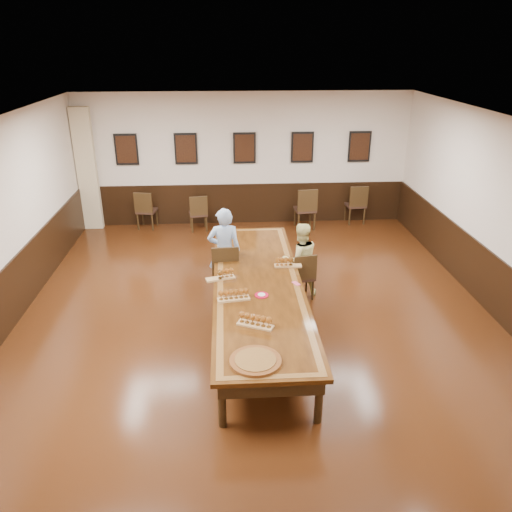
{
  "coord_description": "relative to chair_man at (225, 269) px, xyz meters",
  "views": [
    {
      "loc": [
        -0.47,
        -7.05,
        4.29
      ],
      "look_at": [
        0.0,
        0.5,
        1.0
      ],
      "focal_mm": 35.0,
      "sensor_mm": 36.0,
      "label": 1
    }
  ],
  "objects": [
    {
      "name": "floor",
      "position": [
        0.52,
        -1.08,
        -0.52
      ],
      "size": [
        8.0,
        10.0,
        0.02
      ],
      "primitive_type": "cube",
      "color": "black",
      "rests_on": "ground"
    },
    {
      "name": "curtain",
      "position": [
        -3.23,
        3.74,
        0.94
      ],
      "size": [
        0.45,
        0.18,
        2.9
      ],
      "primitive_type": "cube",
      "color": "tan",
      "rests_on": "floor"
    },
    {
      "name": "spare_chair_c",
      "position": [
        1.97,
        3.39,
        0.01
      ],
      "size": [
        0.53,
        0.57,
        1.03
      ],
      "primitive_type": null,
      "rotation": [
        0.0,
        0.0,
        3.23
      ],
      "color": "#301D15",
      "rests_on": "floor"
    },
    {
      "name": "flight_c",
      "position": [
        0.12,
        -1.62,
        0.33
      ],
      "size": [
        0.49,
        0.22,
        0.18
      ],
      "color": "#A57945",
      "rests_on": "conference_table"
    },
    {
      "name": "flight_d",
      "position": [
        0.4,
        -2.37,
        0.33
      ],
      "size": [
        0.51,
        0.34,
        0.19
      ],
      "color": "#A57945",
      "rests_on": "conference_table"
    },
    {
      "name": "spare_chair_d",
      "position": [
        3.3,
        3.73,
        -0.01
      ],
      "size": [
        0.51,
        0.54,
        0.99
      ],
      "primitive_type": null,
      "rotation": [
        0.0,
        0.0,
        3.23
      ],
      "color": "#301D15",
      "rests_on": "floor"
    },
    {
      "name": "chair_woman",
      "position": [
        1.36,
        -0.18,
        -0.07
      ],
      "size": [
        0.49,
        0.52,
        0.88
      ],
      "primitive_type": null,
      "rotation": [
        0.0,
        0.0,
        3.34
      ],
      "color": "#301D15",
      "rests_on": "floor"
    },
    {
      "name": "flight_b",
      "position": [
        1.05,
        -0.49,
        0.32
      ],
      "size": [
        0.46,
        0.15,
        0.17
      ],
      "color": "#A57945",
      "rests_on": "conference_table"
    },
    {
      "name": "carved_platter",
      "position": [
        0.35,
        -3.19,
        0.27
      ],
      "size": [
        0.76,
        0.76,
        0.05
      ],
      "color": "#542910",
      "rests_on": "conference_table"
    },
    {
      "name": "red_plate_grp",
      "position": [
        0.55,
        -1.51,
        0.25
      ],
      "size": [
        0.21,
        0.21,
        0.03
      ],
      "color": "#B30B29",
      "rests_on": "conference_table"
    },
    {
      "name": "spare_chair_a",
      "position": [
        -1.9,
        3.65,
        -0.03
      ],
      "size": [
        0.53,
        0.56,
        0.95
      ],
      "primitive_type": null,
      "rotation": [
        0.0,
        0.0,
        2.96
      ],
      "color": "#301D15",
      "rests_on": "floor"
    },
    {
      "name": "ceiling",
      "position": [
        0.52,
        -1.08,
        2.7
      ],
      "size": [
        8.0,
        10.0,
        0.02
      ],
      "primitive_type": "cube",
      "color": "white",
      "rests_on": "floor"
    },
    {
      "name": "spare_chair_b",
      "position": [
        -0.64,
        3.42,
        -0.06
      ],
      "size": [
        0.49,
        0.52,
        0.9
      ],
      "primitive_type": null,
      "rotation": [
        0.0,
        0.0,
        3.3
      ],
      "color": "#301D15",
      "rests_on": "floor"
    },
    {
      "name": "person_woman",
      "position": [
        1.34,
        -0.08,
        0.18
      ],
      "size": [
        0.77,
        0.66,
        1.38
      ],
      "primitive_type": "imported",
      "rotation": [
        0.0,
        0.0,
        3.34
      ],
      "color": "beige",
      "rests_on": "floor"
    },
    {
      "name": "wall_back",
      "position": [
        0.52,
        3.93,
        1.09
      ],
      "size": [
        8.0,
        0.02,
        3.2
      ],
      "primitive_type": "cube",
      "color": "beige",
      "rests_on": "floor"
    },
    {
      "name": "person_man",
      "position": [
        -0.0,
        0.11,
        0.3
      ],
      "size": [
        0.61,
        0.41,
        1.62
      ],
      "primitive_type": "imported",
      "rotation": [
        0.0,
        0.0,
        3.19
      ],
      "color": "#4A79BA",
      "rests_on": "floor"
    },
    {
      "name": "pink_phone",
      "position": [
        1.12,
        -1.14,
        0.25
      ],
      "size": [
        0.13,
        0.17,
        0.01
      ],
      "primitive_type": "cube",
      "rotation": [
        0.0,
        0.0,
        0.46
      ],
      "color": "#D94867",
      "rests_on": "conference_table"
    },
    {
      "name": "chair_man",
      "position": [
        0.0,
        0.0,
        0.0
      ],
      "size": [
        0.5,
        0.54,
        1.01
      ],
      "primitive_type": null,
      "rotation": [
        0.0,
        0.0,
        3.19
      ],
      "color": "#301D15",
      "rests_on": "floor"
    },
    {
      "name": "flight_a",
      "position": [
        -0.04,
        -0.91,
        0.32
      ],
      "size": [
        0.49,
        0.26,
        0.18
      ],
      "color": "#A57945",
      "rests_on": "conference_table"
    },
    {
      "name": "wainscoting",
      "position": [
        0.52,
        -1.08,
        -0.01
      ],
      "size": [
        8.0,
        10.0,
        1.0
      ],
      "color": "black",
      "rests_on": "floor"
    },
    {
      "name": "posters",
      "position": [
        0.52,
        3.86,
        1.39
      ],
      "size": [
        6.14,
        0.04,
        0.74
      ],
      "color": "black",
      "rests_on": "wall_back"
    },
    {
      "name": "conference_table",
      "position": [
        0.52,
        -1.08,
        0.1
      ],
      "size": [
        1.4,
        5.0,
        0.76
      ],
      "color": "black",
      "rests_on": "floor"
    }
  ]
}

